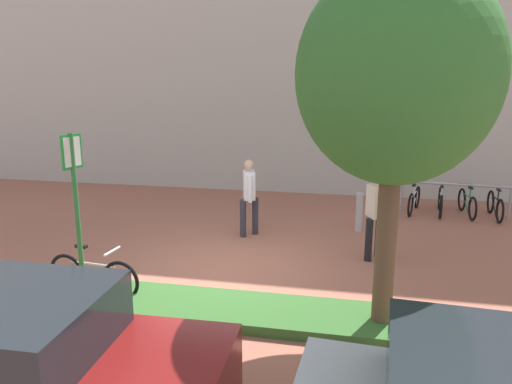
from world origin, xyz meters
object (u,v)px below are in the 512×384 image
object	(u,v)px
tree_sidewalk	(397,76)
bike_at_sign	(93,276)
parking_sign_post	(75,195)
bike_rack_cluster	(454,202)
person_shirt_blue	(375,210)
person_casual_tan	(249,193)
bollard_steel	(359,212)

from	to	relation	value
tree_sidewalk	bike_at_sign	world-z (taller)	tree_sidewalk
parking_sign_post	bike_at_sign	size ratio (longest dim) A/B	1.60
tree_sidewalk	parking_sign_post	distance (m)	4.91
bike_rack_cluster	bike_at_sign	bearing A→B (deg)	-136.59
bike_at_sign	person_shirt_blue	bearing A→B (deg)	30.32
person_shirt_blue	parking_sign_post	bearing A→B (deg)	-148.18
tree_sidewalk	parking_sign_post	size ratio (longest dim) A/B	1.84
person_casual_tan	tree_sidewalk	bearing A→B (deg)	-53.97
parking_sign_post	person_shirt_blue	bearing A→B (deg)	31.82
tree_sidewalk	bike_at_sign	xyz separation A→B (m)	(-4.52, 0.19, -3.14)
person_casual_tan	bollard_steel	bearing A→B (deg)	18.68
bike_rack_cluster	bollard_steel	distance (m)	3.05
bollard_steel	person_shirt_blue	distance (m)	1.84
person_shirt_blue	bollard_steel	bearing A→B (deg)	99.00
person_shirt_blue	bike_rack_cluster	bearing A→B (deg)	59.68
parking_sign_post	bike_rack_cluster	distance (m)	9.39
bike_rack_cluster	bollard_steel	size ratio (longest dim) A/B	2.94
parking_sign_post	person_casual_tan	xyz separation A→B (m)	(1.87, 3.75, -0.75)
tree_sidewalk	parking_sign_post	xyz separation A→B (m)	(-4.59, -0.01, -1.75)
parking_sign_post	person_casual_tan	size ratio (longest dim) A/B	1.56
bike_at_sign	bike_rack_cluster	distance (m)	9.10
bike_at_sign	bollard_steel	size ratio (longest dim) A/B	1.86
person_casual_tan	person_shirt_blue	distance (m)	2.84
tree_sidewalk	bike_rack_cluster	bearing A→B (deg)	72.02
bike_at_sign	person_shirt_blue	world-z (taller)	person_shirt_blue
parking_sign_post	person_casual_tan	bearing A→B (deg)	63.52
parking_sign_post	bike_at_sign	xyz separation A→B (m)	(0.07, 0.20, -1.39)
bike_at_sign	bollard_steel	world-z (taller)	bollard_steel
bollard_steel	bike_rack_cluster	bearing A→B (deg)	38.23
person_casual_tan	bike_rack_cluster	bearing A→B (deg)	29.35
bollard_steel	person_shirt_blue	size ratio (longest dim) A/B	0.52
bike_rack_cluster	person_casual_tan	xyz separation A→B (m)	(-4.81, -2.71, 0.64)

